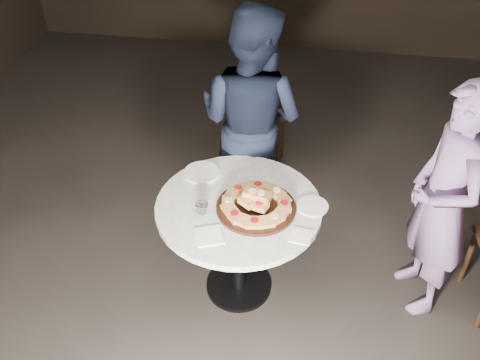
% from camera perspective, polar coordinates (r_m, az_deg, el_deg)
% --- Properties ---
extents(floor, '(7.00, 7.00, 0.00)m').
position_cam_1_polar(floor, '(3.37, 2.32, -11.45)').
color(floor, black).
rests_on(floor, ground).
extents(table, '(1.19, 1.19, 0.68)m').
position_cam_1_polar(table, '(2.97, -0.15, -4.46)').
color(table, black).
rests_on(table, ground).
extents(serving_board, '(0.54, 0.54, 0.02)m').
position_cam_1_polar(serving_board, '(2.85, 1.73, -2.96)').
color(serving_board, black).
rests_on(serving_board, table).
extents(focaccia_pile, '(0.38, 0.38, 0.10)m').
position_cam_1_polar(focaccia_pile, '(2.83, 1.74, -2.39)').
color(focaccia_pile, '#B48046').
rests_on(focaccia_pile, serving_board).
extents(plate_left, '(0.22, 0.22, 0.01)m').
position_cam_1_polar(plate_left, '(3.10, -4.08, 0.82)').
color(plate_left, white).
rests_on(plate_left, table).
extents(plate_right, '(0.18, 0.18, 0.01)m').
position_cam_1_polar(plate_right, '(2.90, 7.75, -2.76)').
color(plate_right, white).
rests_on(plate_right, table).
extents(water_glass, '(0.09, 0.09, 0.06)m').
position_cam_1_polar(water_glass, '(2.82, -4.08, -3.05)').
color(water_glass, silver).
rests_on(water_glass, table).
extents(napkin_near, '(0.18, 0.18, 0.01)m').
position_cam_1_polar(napkin_near, '(2.71, -3.33, -5.97)').
color(napkin_near, white).
rests_on(napkin_near, table).
extents(napkin_far, '(0.12, 0.12, 0.01)m').
position_cam_1_polar(napkin_far, '(2.72, 6.50, -5.96)').
color(napkin_far, white).
rests_on(napkin_far, table).
extents(chair_far, '(0.39, 0.40, 0.80)m').
position_cam_1_polar(chair_far, '(3.93, 2.00, 5.99)').
color(chair_far, black).
rests_on(chair_far, ground).
extents(diner_navy, '(0.91, 0.82, 1.52)m').
position_cam_1_polar(diner_navy, '(3.42, 1.17, 6.41)').
color(diner_navy, black).
rests_on(diner_navy, ground).
extents(diner_teal, '(0.47, 0.60, 1.44)m').
position_cam_1_polar(diner_teal, '(3.02, 20.82, -2.44)').
color(diner_teal, slate).
rests_on(diner_teal, ground).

